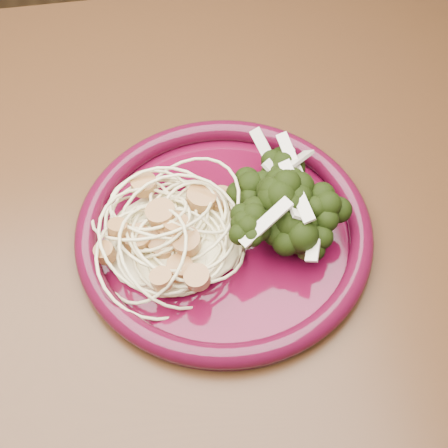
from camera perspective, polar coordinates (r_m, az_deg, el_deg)
dining_table at (r=0.68m, az=2.26°, el=-5.50°), size 1.20×0.80×0.75m
dinner_plate at (r=0.59m, az=0.00°, el=-0.56°), size 0.30×0.30×0.02m
spaghetti_pile at (r=0.57m, az=-4.64°, el=-0.86°), size 0.14×0.13×0.03m
scallop_cluster at (r=0.54m, az=-4.89°, el=1.38°), size 0.14×0.14×0.04m
broccoli_pile at (r=0.58m, az=5.62°, el=1.90°), size 0.11×0.17×0.06m
onion_garnish at (r=0.55m, az=5.89°, el=4.05°), size 0.08×0.11×0.06m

